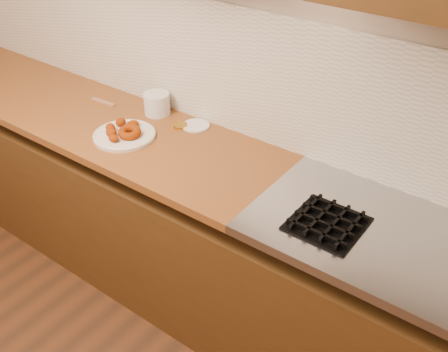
{
  "coord_description": "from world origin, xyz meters",
  "views": [
    {
      "loc": [
        1.39,
        0.17,
        2.14
      ],
      "look_at": [
        0.33,
        1.6,
        0.93
      ],
      "focal_mm": 42.0,
      "sensor_mm": 36.0,
      "label": 1
    }
  ],
  "objects": [
    {
      "name": "fried_dough_chunks",
      "position": [
        -0.3,
        1.61,
        0.94
      ],
      "size": [
        0.17,
        0.21,
        0.04
      ],
      "color": "#863104",
      "rests_on": "donut_plate"
    },
    {
      "name": "tub_lid",
      "position": [
        -0.06,
        1.9,
        0.9
      ],
      "size": [
        0.17,
        0.17,
        0.01
      ],
      "primitive_type": "cylinder",
      "rotation": [
        0.0,
        0.0,
        0.34
      ],
      "color": "white",
      "rests_on": "butcher_block"
    },
    {
      "name": "burner_grates",
      "position": [
        1.13,
        1.61,
        0.91
      ],
      "size": [
        0.91,
        0.26,
        0.03
      ],
      "color": "black",
      "rests_on": "stovetop"
    },
    {
      "name": "wooden_utensil",
      "position": [
        -0.62,
        1.81,
        0.91
      ],
      "size": [
        0.16,
        0.03,
        0.01
      ],
      "primitive_type": "cube",
      "rotation": [
        0.0,
        0.0,
        0.06
      ],
      "color": "#A27550",
      "rests_on": "butcher_block"
    },
    {
      "name": "plastic_tub",
      "position": [
        -0.31,
        1.89,
        0.95
      ],
      "size": [
        0.14,
        0.14,
        0.11
      ],
      "primitive_type": "cylinder",
      "rotation": [
        0.0,
        0.0,
        0.11
      ],
      "color": "silver",
      "rests_on": "butcher_block"
    },
    {
      "name": "wall_back",
      "position": [
        0.0,
        2.0,
        1.35
      ],
      "size": [
        4.0,
        0.02,
        2.7
      ],
      "primitive_type": "cube",
      "color": "tan",
      "rests_on": "ground"
    },
    {
      "name": "ring_donut",
      "position": [
        -0.24,
        1.63,
        0.94
      ],
      "size": [
        0.16,
        0.16,
        0.05
      ],
      "primitive_type": "torus",
      "rotation": [
        0.1,
        0.0,
        0.73
      ],
      "color": "#863104",
      "rests_on": "donut_plate"
    },
    {
      "name": "brass_jar_lid",
      "position": [
        -0.12,
        1.86,
        0.91
      ],
      "size": [
        0.07,
        0.07,
        0.01
      ],
      "primitive_type": "cylinder",
      "rotation": [
        0.0,
        0.0,
        -0.0
      ],
      "color": "#BC8623",
      "rests_on": "butcher_block"
    },
    {
      "name": "stovetop",
      "position": [
        1.15,
        1.69,
        0.88
      ],
      "size": [
        1.3,
        0.62,
        0.04
      ],
      "primitive_type": "cube",
      "color": "#9EA0A5",
      "rests_on": "base_cabinet"
    },
    {
      "name": "backsplash",
      "position": [
        0.0,
        1.99,
        1.2
      ],
      "size": [
        3.6,
        0.02,
        0.6
      ],
      "primitive_type": "cube",
      "color": "beige",
      "rests_on": "wall_back"
    },
    {
      "name": "butcher_block",
      "position": [
        -0.65,
        1.69,
        0.88
      ],
      "size": [
        2.3,
        0.62,
        0.04
      ],
      "primitive_type": "cube",
      "color": "brown",
      "rests_on": "base_cabinet"
    },
    {
      "name": "base_cabinet",
      "position": [
        0.0,
        1.69,
        0.39
      ],
      "size": [
        3.6,
        0.6,
        0.77
      ],
      "primitive_type": "cube",
      "color": "#4A2B11",
      "rests_on": "floor"
    },
    {
      "name": "donut_plate",
      "position": [
        -0.27,
        1.62,
        0.91
      ],
      "size": [
        0.29,
        0.29,
        0.02
      ],
      "primitive_type": "cylinder",
      "color": "silver",
      "rests_on": "butcher_block"
    }
  ]
}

